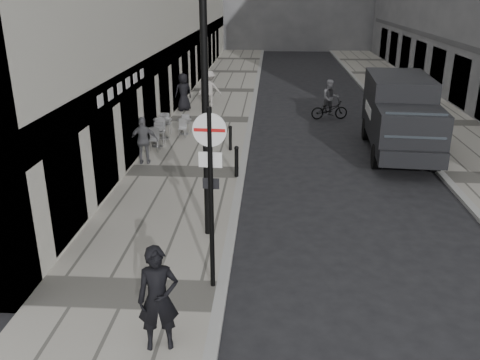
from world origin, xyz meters
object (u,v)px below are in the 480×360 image
object	(u,v)px
lamppost	(205,88)
sign_post	(211,177)
walking_man	(158,299)
panel_van	(400,112)
cyclist	(330,104)

from	to	relation	value
lamppost	sign_post	bearing A→B (deg)	-80.93
sign_post	walking_man	bearing A→B (deg)	-105.45
lamppost	panel_van	world-z (taller)	lamppost
lamppost	cyclist	distance (m)	14.33
walking_man	lamppost	size ratio (longest dim) A/B	0.29
cyclist	panel_van	bearing A→B (deg)	-77.42
panel_van	cyclist	bearing A→B (deg)	115.73
cyclist	lamppost	bearing A→B (deg)	-117.64
walking_man	sign_post	world-z (taller)	sign_post
walking_man	panel_van	world-z (taller)	panel_van
sign_post	lamppost	size ratio (longest dim) A/B	0.57
walking_man	sign_post	distance (m)	2.65
walking_man	cyclist	size ratio (longest dim) A/B	1.01
panel_van	sign_post	bearing A→B (deg)	-116.70
walking_man	cyclist	xyz separation A→B (m)	(4.81, 17.77, -0.34)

